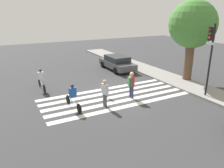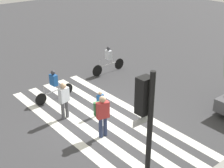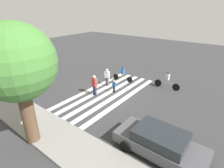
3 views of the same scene
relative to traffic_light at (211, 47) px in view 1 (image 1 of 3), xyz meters
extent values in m
plane|color=#38383A|center=(-2.94, -5.39, -3.43)|extent=(60.00, 60.00, 0.00)
cube|color=gray|center=(-2.94, 0.86, -3.36)|extent=(36.00, 2.50, 0.14)
cube|color=silver|center=(-4.68, -5.39, -3.42)|extent=(0.44, 10.00, 0.01)
cube|color=silver|center=(-3.81, -5.39, -3.42)|extent=(0.44, 10.00, 0.01)
cube|color=silver|center=(-2.94, -5.39, -3.42)|extent=(0.44, 10.00, 0.01)
cube|color=silver|center=(-2.07, -5.39, -3.42)|extent=(0.44, 10.00, 0.01)
cube|color=silver|center=(-1.20, -5.39, -3.42)|extent=(0.44, 10.00, 0.01)
cylinder|color=black|center=(0.00, 0.12, -0.98)|extent=(0.12, 0.12, 4.90)
cube|color=black|center=(0.00, -0.09, 0.85)|extent=(0.32, 0.26, 0.84)
cube|color=silver|center=(0.00, -0.09, 0.25)|extent=(0.60, 0.02, 0.16)
sphere|color=#590F0F|center=(0.00, -0.25, 1.09)|extent=(0.15, 0.15, 0.15)
sphere|color=#59470F|center=(0.00, -0.25, 0.85)|extent=(0.15, 0.15, 0.15)
sphere|color=red|center=(0.00, -0.25, 0.62)|extent=(0.15, 0.15, 0.15)
cylinder|color=brown|center=(-3.35, 1.83, -1.80)|extent=(0.70, 0.70, 3.25)
sphere|color=#478438|center=(-3.35, 1.83, 1.23)|extent=(3.76, 3.76, 3.76)
cylinder|color=#4C4C51|center=(-1.96, -6.66, -3.02)|extent=(0.15, 0.15, 0.82)
cylinder|color=#4C4C51|center=(-1.75, -6.66, -3.02)|extent=(0.15, 0.15, 0.82)
cube|color=silver|center=(-1.85, -6.66, -2.29)|extent=(0.51, 0.30, 0.65)
sphere|color=tan|center=(-1.85, -6.66, -1.84)|extent=(0.26, 0.26, 0.26)
cylinder|color=black|center=(-3.33, -5.91, -3.15)|extent=(0.10, 0.10, 0.55)
cylinder|color=black|center=(-3.18, -5.91, -3.15)|extent=(0.10, 0.10, 0.55)
cube|color=#1E5199|center=(-3.26, -5.91, -2.66)|extent=(0.33, 0.16, 0.44)
sphere|color=tan|center=(-3.26, -5.91, -2.35)|extent=(0.17, 0.17, 0.17)
cylinder|color=navy|center=(-2.38, -4.46, -3.00)|extent=(0.16, 0.16, 0.87)
cylinder|color=navy|center=(-2.15, -4.46, -3.00)|extent=(0.16, 0.16, 0.87)
cube|color=#B73333|center=(-2.27, -4.46, -2.22)|extent=(0.54, 0.34, 0.69)
sphere|color=tan|center=(-2.27, -4.46, -1.74)|extent=(0.27, 0.27, 0.27)
cube|color=#2D6638|center=(-2.22, -4.65, -2.22)|extent=(0.41, 0.26, 0.58)
cylinder|color=black|center=(-1.60, -8.44, -3.12)|extent=(0.61, 0.10, 0.61)
cylinder|color=black|center=(-3.21, -8.60, -3.12)|extent=(0.61, 0.10, 0.61)
cube|color=#B2B2B7|center=(-2.40, -8.52, -2.96)|extent=(1.37, 0.17, 0.04)
cylinder|color=#B2B2B7|center=(-2.68, -8.55, -2.80)|extent=(0.03, 0.03, 0.32)
cylinder|color=#B2B2B7|center=(-1.80, -8.46, -2.76)|extent=(0.03, 0.03, 0.40)
cube|color=#1E5199|center=(-2.40, -8.52, -2.36)|extent=(0.28, 0.42, 0.55)
sphere|color=#333338|center=(-2.40, -8.52, -1.97)|extent=(0.22, 0.22, 0.22)
cylinder|color=black|center=(-5.82, -9.52, -3.09)|extent=(0.68, 0.05, 0.68)
cylinder|color=black|center=(-7.53, -9.56, -3.09)|extent=(0.68, 0.05, 0.68)
cube|color=#B2B2B7|center=(-6.68, -9.54, -2.90)|extent=(1.46, 0.07, 0.04)
cylinder|color=#B2B2B7|center=(-6.98, -9.54, -2.74)|extent=(0.03, 0.03, 0.32)
cylinder|color=#B2B2B7|center=(-6.03, -9.53, -2.70)|extent=(0.03, 0.03, 0.40)
cube|color=silver|center=(-6.68, -9.54, -2.30)|extent=(0.25, 0.40, 0.55)
sphere|color=#333338|center=(-6.68, -9.54, -1.91)|extent=(0.22, 0.22, 0.22)
cube|color=#4C4C51|center=(-9.37, -1.60, -2.87)|extent=(4.63, 1.97, 0.60)
cube|color=#23282D|center=(-9.37, -1.60, -2.30)|extent=(2.56, 1.79, 0.55)
cylinder|color=black|center=(-7.93, -0.68, -3.11)|extent=(0.64, 0.21, 0.64)
cylinder|color=black|center=(-7.95, -2.55, -3.11)|extent=(0.64, 0.21, 0.64)
cylinder|color=black|center=(-10.78, -0.64, -3.11)|extent=(0.64, 0.21, 0.64)
cylinder|color=black|center=(-10.81, -2.52, -3.11)|extent=(0.64, 0.21, 0.64)
camera|label=1|loc=(9.36, -12.12, 2.19)|focal=35.00mm
camera|label=2|loc=(4.23, 3.97, 3.81)|focal=50.00mm
camera|label=3|loc=(-11.62, 5.33, 3.59)|focal=28.00mm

